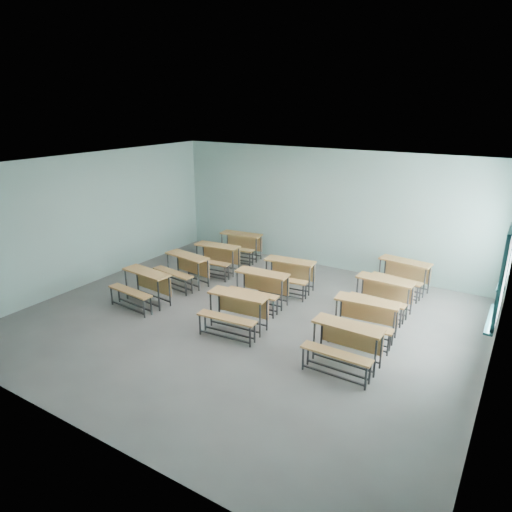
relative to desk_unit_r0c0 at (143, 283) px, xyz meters
The scene contains 12 objects.
room 2.77m from the desk_unit_r0c0, 11.60° to the left, with size 9.04×8.04×3.24m.
desk_unit_r0c0 is the anchor object (origin of this frame).
desk_unit_r0c1 2.46m from the desk_unit_r0c0, ahead, with size 1.27×0.91×0.75m.
desk_unit_r0c2 4.78m from the desk_unit_r0c0, ahead, with size 1.21×0.82×0.75m.
desk_unit_r1c0 1.36m from the desk_unit_r0c0, 88.57° to the left, with size 1.30×0.96×0.75m.
desk_unit_r1c1 2.61m from the desk_unit_r0c0, 30.23° to the left, with size 1.26×0.89×0.75m.
desk_unit_r1c2 4.85m from the desk_unit_r0c0, 12.86° to the left, with size 1.27×0.90×0.75m.
desk_unit_r2c0 2.43m from the desk_unit_r0c0, 85.25° to the left, with size 1.27×0.92×0.75m.
desk_unit_r2c1 3.37m from the desk_unit_r0c0, 44.50° to the left, with size 1.28×0.93×0.75m.
desk_unit_r2c2 5.24m from the desk_unit_r0c0, 26.57° to the left, with size 1.23×0.85×0.75m.
desk_unit_r3c0 3.69m from the desk_unit_r0c0, 88.05° to the left, with size 1.28×0.93×0.75m.
desk_unit_r3c2 6.05m from the desk_unit_r0c0, 38.51° to the left, with size 1.29×0.95×0.75m.
Camera 1 is at (4.68, -7.18, 4.34)m, focal length 32.00 mm.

